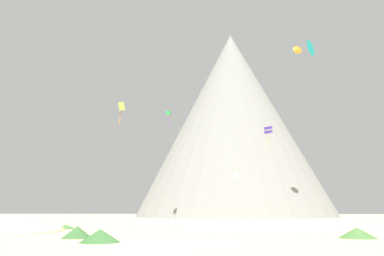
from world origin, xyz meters
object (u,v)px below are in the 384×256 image
bush_near_left (65,227)px  bush_far_right (100,236)px  kite_orange_high (297,50)px  kite_lime_mid (121,108)px  kite_indigo_mid (268,130)px  kite_teal_high (310,48)px  kite_green_mid (169,113)px  rock_massif (231,126)px  kite_white_low (236,175)px  bush_mid_center (357,233)px  bush_low_patch (77,232)px

bush_near_left → bush_far_right: bush_far_right is taller
kite_orange_high → kite_lime_mid: kite_orange_high is taller
bush_near_left → kite_orange_high: (36.04, 40.80, 39.07)m
kite_indigo_mid → kite_teal_high: size_ratio=1.49×
bush_far_right → kite_green_mid: size_ratio=0.62×
rock_massif → kite_lime_mid: bearing=-105.0°
bush_far_right → kite_green_mid: bearing=94.4°
kite_green_mid → kite_white_low: (15.33, -11.91, -16.17)m
kite_indigo_mid → kite_white_low: (-6.35, 2.28, -8.51)m
rock_massif → kite_white_low: bearing=-90.5°
bush_near_left → kite_white_low: 38.06m
bush_mid_center → kite_white_low: bearing=99.6°
kite_green_mid → kite_indigo_mid: bearing=152.7°
bush_low_patch → rock_massif: bearing=81.5°
bush_near_left → bush_low_patch: size_ratio=1.05×
rock_massif → bush_far_right: bearing=-96.5°
kite_indigo_mid → kite_green_mid: 27.01m
bush_far_right → kite_teal_high: size_ratio=1.05×
kite_white_low → bush_mid_center: bearing=112.9°
bush_far_right → rock_massif: 102.11m
bush_near_left → bush_far_right: (9.69, -16.97, 0.17)m
rock_massif → kite_green_mid: (-15.76, -37.17, -5.23)m
kite_orange_high → bush_near_left: bearing=-144.9°
kite_lime_mid → kite_white_low: size_ratio=0.85×
kite_teal_high → rock_massif: bearing=-133.1°
bush_low_patch → kite_teal_high: (24.60, 25.49, 25.84)m
bush_mid_center → kite_indigo_mid: kite_indigo_mid is taller
bush_near_left → bush_mid_center: size_ratio=0.87×
kite_lime_mid → kite_white_low: bearing=-110.9°
rock_massif → kite_white_low: rock_massif is taller
bush_low_patch → bush_near_left: bearing=116.7°
kite_teal_high → bush_far_right: bearing=1.2°
bush_mid_center → kite_orange_high: size_ratio=1.22×
kite_orange_high → kite_indigo_mid: bearing=-141.1°
bush_low_patch → kite_orange_high: (29.26, 54.29, 38.87)m
kite_indigo_mid → kite_orange_high: bearing=-91.5°
bush_mid_center → kite_green_mid: kite_green_mid is taller
kite_orange_high → kite_teal_high: bearing=-112.6°
bush_far_right → bush_low_patch: 4.53m
kite_orange_high → kite_white_low: (-15.66, -9.79, -30.60)m
bush_near_left → bush_low_patch: (6.78, -13.50, 0.20)m
kite_indigo_mid → kite_green_mid: (-21.67, 14.19, 7.66)m
bush_low_patch → kite_white_low: size_ratio=0.54×
bush_far_right → kite_orange_high: bearing=65.5°
kite_lime_mid → kite_green_mid: kite_green_mid is taller
bush_mid_center → bush_near_left: bearing=156.9°
bush_mid_center → kite_teal_high: size_ratio=1.08×
kite_orange_high → kite_lime_mid: 49.69m
bush_far_right → kite_teal_high: 44.48m
bush_low_patch → rock_massif: 99.18m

